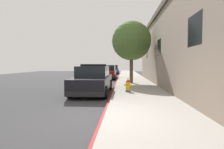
# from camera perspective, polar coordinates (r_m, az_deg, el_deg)

# --- Properties ---
(ground_plane) EXTENTS (31.17, 60.00, 0.20)m
(ground_plane) POSITION_cam_1_polar(r_m,az_deg,el_deg) (16.25, -14.61, -3.17)
(ground_plane) COLOR #353538
(sidewalk_pavement) EXTENTS (3.01, 60.00, 0.14)m
(sidewalk_pavement) POSITION_cam_1_polar(r_m,az_deg,el_deg) (15.46, 7.05, -2.78)
(sidewalk_pavement) COLOR #9E9991
(sidewalk_pavement) RESTS_ON ground
(curb_painted_edge) EXTENTS (0.08, 60.00, 0.14)m
(curb_painted_edge) POSITION_cam_1_polar(r_m,az_deg,el_deg) (15.44, 1.31, -2.76)
(curb_painted_edge) COLOR maroon
(curb_painted_edge) RESTS_ON ground
(storefront_building) EXTENTS (6.81, 22.69, 5.55)m
(storefront_building) POSITION_cam_1_polar(r_m,az_deg,el_deg) (14.11, 27.78, 7.35)
(storefront_building) COLOR gray
(storefront_building) RESTS_ON ground
(police_cruiser) EXTENTS (1.94, 4.84, 1.68)m
(police_cruiser) POSITION_cam_1_polar(r_m,az_deg,el_deg) (10.69, -5.89, -1.78)
(police_cruiser) COLOR black
(police_cruiser) RESTS_ON ground
(parked_car_silver_ahead) EXTENTS (1.94, 4.84, 1.56)m
(parked_car_silver_ahead) POSITION_cam_1_polar(r_m,az_deg,el_deg) (21.31, -1.34, 0.68)
(parked_car_silver_ahead) COLOR maroon
(parked_car_silver_ahead) RESTS_ON ground
(parked_car_dark_far) EXTENTS (1.94, 4.84, 1.56)m
(parked_car_dark_far) POSITION_cam_1_polar(r_m,az_deg,el_deg) (32.26, 0.37, 1.52)
(parked_car_dark_far) COLOR navy
(parked_car_dark_far) RESTS_ON ground
(fire_hydrant) EXTENTS (0.44, 0.40, 0.76)m
(fire_hydrant) POSITION_cam_1_polar(r_m,az_deg,el_deg) (10.29, 5.01, -3.40)
(fire_hydrant) COLOR #4C4C51
(fire_hydrant) RESTS_ON sidewalk_pavement
(street_tree) EXTENTS (3.20, 3.20, 5.05)m
(street_tree) POSITION_cam_1_polar(r_m,az_deg,el_deg) (15.28, 6.09, 10.36)
(street_tree) COLOR brown
(street_tree) RESTS_ON sidewalk_pavement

